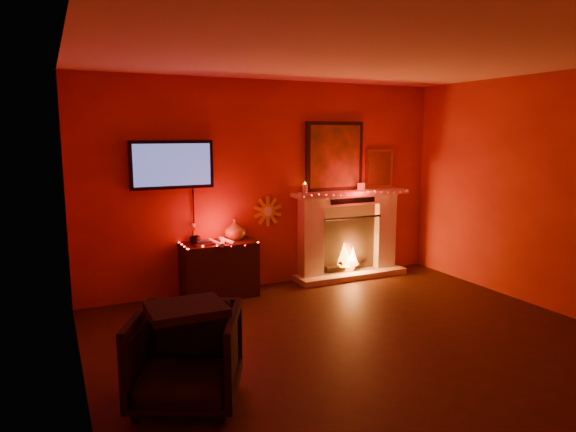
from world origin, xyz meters
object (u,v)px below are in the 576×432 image
sunburst_clock (268,211)px  console_table (220,266)px  tv (172,165)px  fireplace (348,226)px  armchair (186,357)px

sunburst_clock → console_table: size_ratio=0.41×
tv → sunburst_clock: size_ratio=3.10×
fireplace → console_table: fireplace is taller
tv → console_table: bearing=-20.7°
tv → armchair: tv is taller
armchair → tv: bearing=104.3°
fireplace → console_table: bearing=-176.2°
tv → console_table: (0.51, -0.19, -1.26)m
fireplace → tv: (-2.44, 0.06, 0.92)m
tv → sunburst_clock: (1.25, 0.03, -0.65)m
armchair → fireplace: bearing=65.6°
fireplace → armchair: 3.87m
tv → console_table: 1.37m
console_table → fireplace: bearing=3.8°
fireplace → armchair: size_ratio=2.74×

